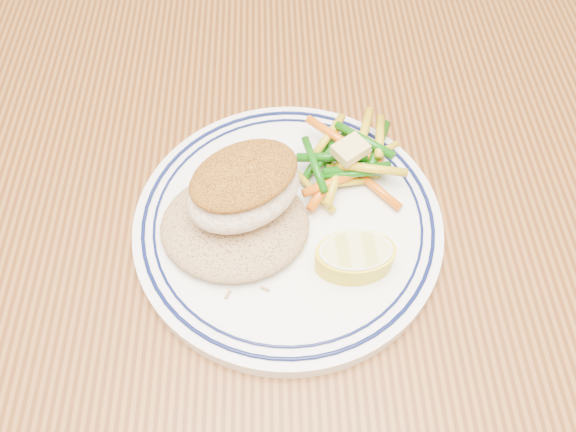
{
  "coord_description": "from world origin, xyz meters",
  "views": [
    {
      "loc": [
        0.0,
        -0.26,
        1.14
      ],
      "look_at": [
        0.01,
        -0.02,
        0.77
      ],
      "focal_mm": 35.0,
      "sensor_mm": 36.0,
      "label": 1
    }
  ],
  "objects_px": {
    "rice_pilaf": "(235,223)",
    "lemon_wedge": "(355,256)",
    "fish_fillet": "(244,187)",
    "vegetable_pile": "(348,159)",
    "plate": "(288,223)",
    "dining_table": "(278,266)"
  },
  "relations": [
    {
      "from": "fish_fillet",
      "to": "vegetable_pile",
      "type": "height_order",
      "value": "fish_fillet"
    },
    {
      "from": "plate",
      "to": "fish_fillet",
      "type": "bearing_deg",
      "value": 171.57
    },
    {
      "from": "rice_pilaf",
      "to": "lemon_wedge",
      "type": "relative_size",
      "value": 1.9
    },
    {
      "from": "rice_pilaf",
      "to": "vegetable_pile",
      "type": "relative_size",
      "value": 1.15
    },
    {
      "from": "dining_table",
      "to": "rice_pilaf",
      "type": "distance_m",
      "value": 0.13
    },
    {
      "from": "rice_pilaf",
      "to": "lemon_wedge",
      "type": "distance_m",
      "value": 0.1
    },
    {
      "from": "rice_pilaf",
      "to": "vegetable_pile",
      "type": "xyz_separation_m",
      "value": [
        0.09,
        0.06,
        0.0
      ]
    },
    {
      "from": "vegetable_pile",
      "to": "dining_table",
      "type": "bearing_deg",
      "value": -152.49
    },
    {
      "from": "lemon_wedge",
      "to": "fish_fillet",
      "type": "bearing_deg",
      "value": 149.64
    },
    {
      "from": "vegetable_pile",
      "to": "fish_fillet",
      "type": "bearing_deg",
      "value": -152.33
    },
    {
      "from": "dining_table",
      "to": "rice_pilaf",
      "type": "xyz_separation_m",
      "value": [
        -0.03,
        -0.03,
        0.12
      ]
    },
    {
      "from": "plate",
      "to": "fish_fillet",
      "type": "xyz_separation_m",
      "value": [
        -0.03,
        0.0,
        0.04
      ]
    },
    {
      "from": "plate",
      "to": "rice_pilaf",
      "type": "bearing_deg",
      "value": -167.86
    },
    {
      "from": "lemon_wedge",
      "to": "plate",
      "type": "bearing_deg",
      "value": 138.57
    },
    {
      "from": "fish_fillet",
      "to": "vegetable_pile",
      "type": "xyz_separation_m",
      "value": [
        0.08,
        0.04,
        -0.03
      ]
    },
    {
      "from": "rice_pilaf",
      "to": "fish_fillet",
      "type": "xyz_separation_m",
      "value": [
        0.01,
        0.01,
        0.03
      ]
    },
    {
      "from": "vegetable_pile",
      "to": "plate",
      "type": "bearing_deg",
      "value": -136.31
    },
    {
      "from": "rice_pilaf",
      "to": "lemon_wedge",
      "type": "xyz_separation_m",
      "value": [
        0.09,
        -0.03,
        0.0
      ]
    },
    {
      "from": "plate",
      "to": "vegetable_pile",
      "type": "xyz_separation_m",
      "value": [
        0.05,
        0.05,
        0.02
      ]
    },
    {
      "from": "dining_table",
      "to": "rice_pilaf",
      "type": "relative_size",
      "value": 12.82
    },
    {
      "from": "rice_pilaf",
      "to": "lemon_wedge",
      "type": "height_order",
      "value": "lemon_wedge"
    },
    {
      "from": "rice_pilaf",
      "to": "fish_fillet",
      "type": "bearing_deg",
      "value": 56.89
    }
  ]
}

